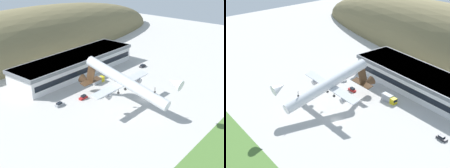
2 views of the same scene
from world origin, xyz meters
The scene contains 8 objects.
ground_plane centered at (0.00, 0.00, 0.00)m, with size 336.60×336.60×0.00m, color #B7B5AF.
terminal_building centered at (4.16, 46.87, 5.39)m, with size 72.39×20.58×9.51m.
cargo_airplane centered at (-10.04, 3.79, 10.70)m, with size 34.43×50.84×16.39m.
service_car_0 centered at (-27.47, 24.37, 0.68)m, with size 4.34×1.89×1.65m.
service_car_1 centered at (34.34, 23.93, 0.64)m, with size 4.43×1.96×1.54m.
service_car_2 centered at (-16.19, 21.37, 0.70)m, with size 4.17×1.72×1.69m.
fuel_truck centered at (1.33, 28.29, 1.44)m, with size 7.69×2.68×3.00m.
traffic_cone_0 centered at (-8.07, 14.97, 0.28)m, with size 0.52×0.52×0.58m.
Camera 2 is at (104.35, -76.16, 80.84)m, focal length 60.00 mm.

